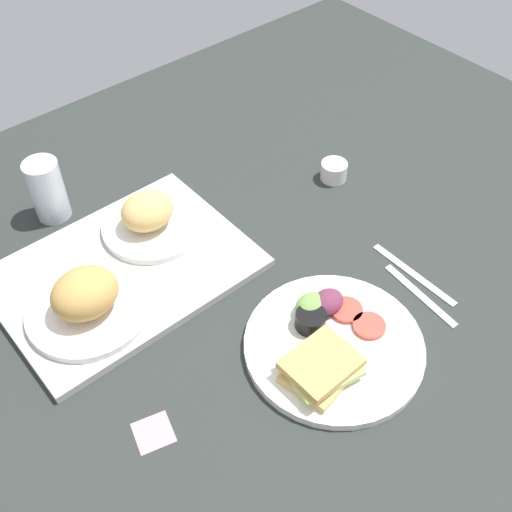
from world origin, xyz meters
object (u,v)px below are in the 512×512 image
at_px(serving_tray, 124,271).
at_px(knife, 414,274).
at_px(bread_plate_far, 150,218).
at_px(fork, 420,295).
at_px(espresso_cup, 334,171).
at_px(bread_plate_near, 86,300).
at_px(plate_with_salad, 330,343).
at_px(sticky_note, 153,432).
at_px(drinking_glass, 47,190).

distance_m(serving_tray, knife, 0.53).
bearing_deg(serving_tray, knife, -40.77).
relative_size(bread_plate_far, fork, 1.15).
height_order(serving_tray, espresso_cup, espresso_cup).
bearing_deg(espresso_cup, bread_plate_near, 179.52).
relative_size(serving_tray, espresso_cup, 8.04).
height_order(serving_tray, bread_plate_near, bread_plate_near).
bearing_deg(plate_with_salad, bread_plate_far, 99.74).
height_order(bread_plate_near, bread_plate_far, bread_plate_near).
relative_size(serving_tray, bread_plate_far, 2.30).
xyz_separation_m(bread_plate_near, sticky_note, (-0.04, -0.25, -0.05)).
bearing_deg(knife, espresso_cup, -15.61).
bearing_deg(drinking_glass, sticky_note, -102.57).
relative_size(serving_tray, fork, 2.65).
bearing_deg(bread_plate_near, knife, -30.50).
bearing_deg(fork, bread_plate_far, 37.95).
distance_m(plate_with_salad, sticky_note, 0.31).
distance_m(drinking_glass, sticky_note, 0.55).
height_order(bread_plate_far, sticky_note, bread_plate_far).
bearing_deg(bread_plate_far, knife, -52.42).
bearing_deg(knife, fork, 143.63).
distance_m(bread_plate_near, plate_with_salad, 0.41).
distance_m(bread_plate_far, knife, 0.51).
bearing_deg(knife, sticky_note, 85.41).
xyz_separation_m(plate_with_salad, knife, (0.24, 0.02, -0.01)).
bearing_deg(fork, serving_tray, 49.60).
xyz_separation_m(serving_tray, drinking_glass, (-0.02, 0.23, 0.06)).
xyz_separation_m(bread_plate_near, fork, (0.47, -0.34, -0.05)).
distance_m(bread_plate_near, fork, 0.58).
bearing_deg(sticky_note, knife, -5.08).
height_order(serving_tray, drinking_glass, drinking_glass).
bearing_deg(espresso_cup, bread_plate_far, 164.60).
xyz_separation_m(serving_tray, espresso_cup, (0.49, -0.06, 0.01)).
height_order(bread_plate_far, espresso_cup, bread_plate_far).
bearing_deg(bread_plate_near, serving_tray, 27.77).
bearing_deg(sticky_note, bread_plate_near, 80.92).
bearing_deg(drinking_glass, plate_with_salad, -72.34).
distance_m(fork, knife, 0.05).
bearing_deg(knife, bread_plate_far, 38.08).
bearing_deg(plate_with_salad, espresso_cup, 43.83).
bearing_deg(drinking_glass, bread_plate_near, -105.58).
bearing_deg(knife, plate_with_salad, 94.35).
bearing_deg(bread_plate_far, espresso_cup, -15.40).
xyz_separation_m(fork, knife, (0.03, 0.04, 0.00)).
distance_m(plate_with_salad, drinking_glass, 0.63).
height_order(plate_with_salad, fork, plate_with_salad).
distance_m(drinking_glass, fork, 0.74).
bearing_deg(sticky_note, espresso_cup, 21.20).
height_order(serving_tray, knife, serving_tray).
xyz_separation_m(drinking_glass, sticky_note, (-0.12, -0.53, -0.06)).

